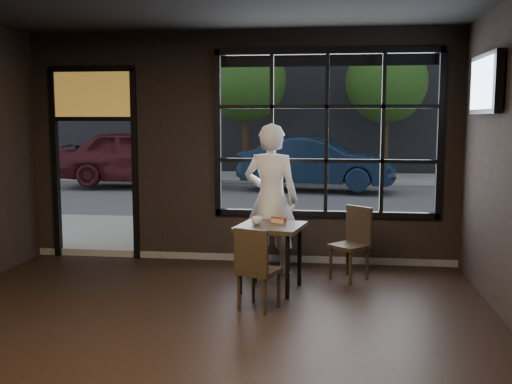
# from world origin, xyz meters

# --- Properties ---
(floor) EXTENTS (6.00, 7.00, 0.02)m
(floor) POSITION_xyz_m (0.00, 0.00, -0.01)
(floor) COLOR black
(floor) RESTS_ON ground
(window_frame) EXTENTS (3.06, 0.12, 2.28)m
(window_frame) POSITION_xyz_m (1.20, 3.50, 1.80)
(window_frame) COLOR black
(window_frame) RESTS_ON ground
(stained_transom) EXTENTS (1.20, 0.06, 0.70)m
(stained_transom) POSITION_xyz_m (-2.10, 3.50, 2.35)
(stained_transom) COLOR orange
(stained_transom) RESTS_ON ground
(street_asphalt) EXTENTS (60.00, 41.00, 0.04)m
(street_asphalt) POSITION_xyz_m (0.00, 24.00, -0.02)
(street_asphalt) COLOR #545456
(street_asphalt) RESTS_ON ground
(cafe_table) EXTENTS (0.84, 0.84, 0.78)m
(cafe_table) POSITION_xyz_m (0.58, 2.12, 0.39)
(cafe_table) COLOR black
(cafe_table) RESTS_ON floor
(chair_near) EXTENTS (0.50, 0.50, 0.89)m
(chair_near) POSITION_xyz_m (0.54, 1.39, 0.44)
(chair_near) COLOR black
(chair_near) RESTS_ON floor
(chair_window) EXTENTS (0.56, 0.56, 0.91)m
(chair_window) POSITION_xyz_m (1.51, 2.70, 0.46)
(chair_window) COLOR black
(chair_window) RESTS_ON floor
(man) EXTENTS (0.78, 0.58, 1.95)m
(man) POSITION_xyz_m (0.51, 2.89, 0.97)
(man) COLOR silver
(man) RESTS_ON floor
(hotdog) EXTENTS (0.21, 0.17, 0.06)m
(hotdog) POSITION_xyz_m (0.66, 2.25, 0.81)
(hotdog) COLOR tan
(hotdog) RESTS_ON cafe_table
(cup) EXTENTS (0.14, 0.14, 0.10)m
(cup) POSITION_xyz_m (0.42, 2.10, 0.83)
(cup) COLOR silver
(cup) RESTS_ON cafe_table
(tv) EXTENTS (0.13, 1.11, 0.65)m
(tv) POSITION_xyz_m (2.93, 2.16, 2.38)
(tv) COLOR black
(tv) RESTS_ON wall_right
(navy_car) EXTENTS (4.39, 2.13, 1.38)m
(navy_car) POSITION_xyz_m (0.86, 11.77, 0.79)
(navy_car) COLOR black
(navy_car) RESTS_ON street_asphalt
(maroon_car) EXTENTS (4.73, 2.02, 1.59)m
(maroon_car) POSITION_xyz_m (-4.24, 12.02, 0.90)
(maroon_car) COLOR #461419
(maroon_car) RESTS_ON street_asphalt
(tree_left) EXTENTS (2.65, 2.65, 4.52)m
(tree_left) POSITION_xyz_m (-1.55, 14.64, 3.18)
(tree_left) COLOR #332114
(tree_left) RESTS_ON street_asphalt
(tree_right) EXTENTS (2.62, 2.62, 4.47)m
(tree_right) POSITION_xyz_m (2.96, 15.09, 3.15)
(tree_right) COLOR #332114
(tree_right) RESTS_ON street_asphalt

